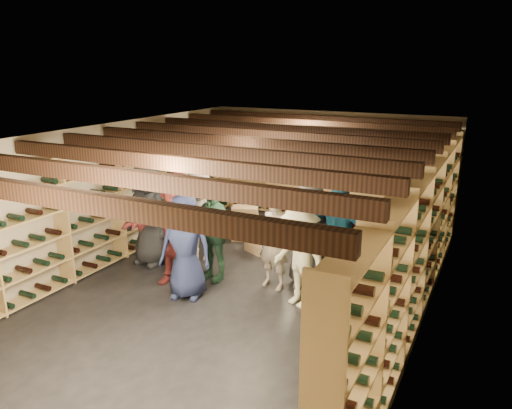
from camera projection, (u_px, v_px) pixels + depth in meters
The scene contains 21 objects.
ground at pixel (245, 283), 8.02m from camera, with size 8.00×8.00×0.00m, color black.
walls at pixel (245, 211), 7.69m from camera, with size 5.52×8.02×2.40m.
ceiling at pixel (244, 134), 7.37m from camera, with size 5.50×8.00×0.01m, color beige.
ceiling_joists at pixel (244, 143), 7.41m from camera, with size 5.40×7.12×0.18m.
wine_rack_left at pixel (117, 199), 8.84m from camera, with size 0.32×7.50×2.15m.
wine_rack_right at pixel (416, 245), 6.62m from camera, with size 0.32×7.50×2.15m.
wine_rack_back at pixel (326, 172), 11.02m from camera, with size 4.70×0.30×2.15m.
crate_stack_left at pixel (245, 223), 9.88m from camera, with size 0.58×0.49×0.68m.
crate_stack_right at pixel (260, 239), 9.27m from camera, with size 0.59×0.50×0.51m.
crate_loose at pixel (329, 246), 9.41m from camera, with size 0.50×0.33×0.17m, color #A57F57.
person_0 at pixel (149, 214), 8.57m from camera, with size 0.88×0.58×1.81m, color black.
person_3 at pixel (299, 256), 7.10m from camera, with size 0.97×0.56×1.51m, color beige.
person_4 at pixel (337, 238), 7.27m from camera, with size 1.10×0.46×1.87m, color navy.
person_5 at pixel (177, 228), 7.82m from camera, with size 1.68×0.54×1.81m, color maroon.
person_6 at pixel (185, 246), 7.36m from camera, with size 0.78×0.51×1.59m, color #1C244B.
person_7 at pixel (274, 242), 7.67m from camera, with size 0.55×0.36×1.50m, color gray.
person_8 at pixel (362, 244), 7.64m from camera, with size 0.72×0.56×1.48m, color #45171A.
person_9 at pixel (200, 217), 8.74m from camera, with size 1.04×0.60×1.61m, color #B9B0AA.
person_10 at pixel (212, 232), 7.97m from camera, with size 0.94×0.39×1.60m, color #29523B.
person_11 at pixel (381, 255), 7.12m from camera, with size 1.41×0.45×1.52m, color slate.
person_12 at pixel (310, 234), 7.70m from camera, with size 0.84×0.55×1.72m, color #333337.
Camera 1 is at (3.46, -6.51, 3.40)m, focal length 35.00 mm.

